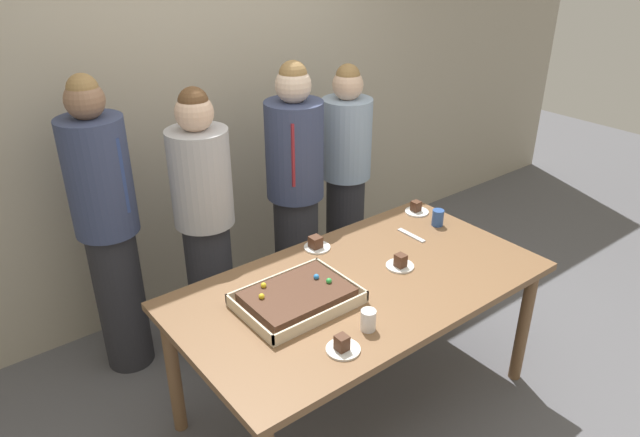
% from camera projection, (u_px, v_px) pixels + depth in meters
% --- Properties ---
extents(ground_plane, '(12.00, 12.00, 0.00)m').
position_uv_depth(ground_plane, '(356.00, 400.00, 3.34)').
color(ground_plane, '#5B5B60').
extents(interior_back_panel, '(8.00, 0.12, 3.00)m').
position_uv_depth(interior_back_panel, '(200.00, 85.00, 3.79)').
color(interior_back_panel, '#B2A893').
rests_on(interior_back_panel, ground_plane).
extents(party_table, '(1.91, 1.03, 0.80)m').
position_uv_depth(party_table, '(360.00, 296.00, 3.02)').
color(party_table, brown).
rests_on(party_table, ground_plane).
extents(sheet_cake, '(0.55, 0.40, 0.10)m').
position_uv_depth(sheet_cake, '(297.00, 298.00, 2.80)').
color(sheet_cake, beige).
rests_on(sheet_cake, party_table).
extents(plated_slice_near_left, '(0.15, 0.15, 0.07)m').
position_uv_depth(plated_slice_near_left, '(416.00, 209.00, 3.70)').
color(plated_slice_near_left, white).
rests_on(plated_slice_near_left, party_table).
extents(plated_slice_near_right, '(0.15, 0.15, 0.07)m').
position_uv_depth(plated_slice_near_right, '(316.00, 245.00, 3.28)').
color(plated_slice_near_right, white).
rests_on(plated_slice_near_right, party_table).
extents(plated_slice_far_left, '(0.15, 0.15, 0.08)m').
position_uv_depth(plated_slice_far_left, '(343.00, 346.00, 2.49)').
color(plated_slice_far_left, white).
rests_on(plated_slice_far_left, party_table).
extents(plated_slice_far_right, '(0.15, 0.15, 0.08)m').
position_uv_depth(plated_slice_far_right, '(400.00, 263.00, 3.10)').
color(plated_slice_far_right, white).
rests_on(plated_slice_far_right, party_table).
extents(drink_cup_nearest, '(0.07, 0.07, 0.10)m').
position_uv_depth(drink_cup_nearest, '(438.00, 218.00, 3.53)').
color(drink_cup_nearest, '#2D5199').
rests_on(drink_cup_nearest, party_table).
extents(drink_cup_middle, '(0.07, 0.07, 0.10)m').
position_uv_depth(drink_cup_middle, '(368.00, 320.00, 2.61)').
color(drink_cup_middle, white).
rests_on(drink_cup_middle, party_table).
extents(cake_server_utensil, '(0.03, 0.20, 0.01)m').
position_uv_depth(cake_server_utensil, '(411.00, 235.00, 3.42)').
color(cake_server_utensil, silver).
rests_on(cake_server_utensil, party_table).
extents(person_serving_front, '(0.36, 0.36, 1.73)m').
position_uv_depth(person_serving_front, '(295.00, 193.00, 3.74)').
color(person_serving_front, '#28282D').
rests_on(person_serving_front, ground_plane).
extents(person_green_shirt_behind, '(0.34, 0.34, 1.68)m').
position_uv_depth(person_green_shirt_behind, '(205.00, 226.00, 3.38)').
color(person_green_shirt_behind, '#28282D').
rests_on(person_green_shirt_behind, ground_plane).
extents(person_striped_tie_right, '(0.34, 0.34, 1.78)m').
position_uv_depth(person_striped_tie_right, '(108.00, 228.00, 3.24)').
color(person_striped_tie_right, '#28282D').
rests_on(person_striped_tie_right, ground_plane).
extents(person_far_right_suit, '(0.34, 0.34, 1.63)m').
position_uv_depth(person_far_right_suit, '(346.00, 177.00, 4.11)').
color(person_far_right_suit, '#28282D').
rests_on(person_far_right_suit, ground_plane).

